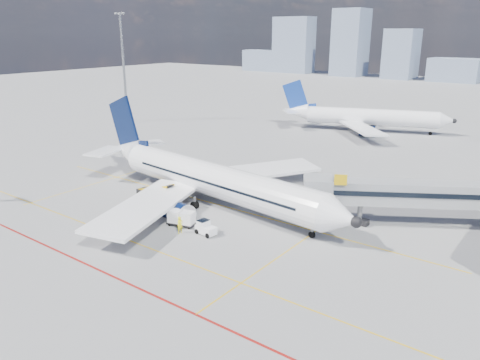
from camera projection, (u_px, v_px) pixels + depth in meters
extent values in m
plane|color=gray|center=(174.00, 224.00, 53.79)|extent=(420.00, 420.00, 0.00)
cube|color=gold|center=(218.00, 205.00, 59.91)|extent=(60.00, 0.18, 0.01)
cube|color=gold|center=(134.00, 242.00, 49.20)|extent=(80.00, 0.15, 0.01)
cube|color=gold|center=(288.00, 251.00, 47.36)|extent=(0.15, 28.00, 0.01)
cube|color=gold|center=(117.00, 177.00, 71.28)|extent=(0.15, 30.00, 0.01)
cube|color=maroon|center=(86.00, 264.00, 44.62)|extent=(90.00, 0.25, 0.01)
cube|color=gray|center=(418.00, 193.00, 52.31)|extent=(20.84, 13.93, 2.60)
cube|color=black|center=(418.00, 192.00, 52.25)|extent=(20.52, 13.82, 0.55)
cube|color=gray|center=(318.00, 190.00, 53.42)|extent=(4.49, 4.56, 3.00)
cube|color=black|center=(359.00, 221.00, 53.81)|extent=(2.20, 1.00, 0.70)
cylinder|color=gray|center=(360.00, 210.00, 53.40)|extent=(0.56, 0.56, 2.70)
cube|color=gold|center=(341.00, 180.00, 51.13)|extent=(1.26, 0.82, 1.20)
cylinder|color=gray|center=(124.00, 70.00, 111.87)|extent=(0.56, 0.56, 25.00)
cube|color=gray|center=(120.00, 13.00, 108.02)|extent=(3.20, 0.40, 0.50)
cube|color=silver|center=(115.00, 13.00, 108.51)|extent=(0.60, 0.15, 0.35)
cube|color=silver|center=(119.00, 13.00, 107.83)|extent=(0.60, 0.15, 0.35)
cube|color=silver|center=(122.00, 13.00, 107.15)|extent=(0.60, 0.15, 0.35)
cube|color=slate|center=(263.00, 60.00, 263.31)|extent=(20.67, 10.74, 11.34)
cube|color=slate|center=(294.00, 45.00, 249.40)|extent=(20.63, 10.89, 28.67)
cube|color=slate|center=(350.00, 43.00, 230.59)|extent=(14.31, 15.38, 31.92)
cube|color=slate|center=(401.00, 54.00, 217.45)|extent=(13.26, 14.97, 22.49)
cube|color=slate|center=(454.00, 70.00, 205.59)|extent=(20.98, 13.06, 10.05)
cylinder|color=white|center=(217.00, 181.00, 58.78)|extent=(32.75, 7.84, 4.22)
cone|color=white|center=(343.00, 218.00, 46.94)|extent=(4.35, 4.63, 4.22)
sphere|color=black|center=(356.00, 222.00, 45.96)|extent=(1.32, 1.32, 1.19)
cone|color=white|center=(127.00, 150.00, 71.42)|extent=(7.36, 4.97, 4.22)
cube|color=black|center=(331.00, 209.00, 47.68)|extent=(1.80, 1.80, 0.49)
cube|color=white|center=(258.00, 171.00, 66.97)|extent=(13.92, 18.26, 0.62)
cube|color=white|center=(146.00, 206.00, 53.41)|extent=(10.77, 18.73, 0.62)
cylinder|color=#071438|center=(247.00, 187.00, 64.27)|extent=(4.15, 2.91, 2.49)
cylinder|color=#071438|center=(176.00, 211.00, 55.52)|extent=(4.15, 2.91, 2.49)
cylinder|color=silver|center=(258.00, 190.00, 62.93)|extent=(0.66, 2.58, 2.56)
cylinder|color=silver|center=(187.00, 216.00, 54.19)|extent=(0.66, 2.58, 2.56)
cube|color=#071438|center=(125.00, 126.00, 70.29)|extent=(7.41, 1.18, 9.23)
cube|color=#071438|center=(136.00, 146.00, 69.39)|extent=(6.11, 1.01, 2.33)
cube|color=white|center=(144.00, 143.00, 74.00)|extent=(5.74, 6.88, 0.24)
cube|color=white|center=(105.00, 151.00, 69.18)|extent=(4.75, 6.71, 0.24)
cylinder|color=gray|center=(312.00, 230.00, 50.00)|extent=(0.31, 0.31, 1.80)
cylinder|color=black|center=(312.00, 235.00, 50.15)|extent=(0.79, 0.36, 0.76)
cylinder|color=gray|center=(226.00, 192.00, 62.20)|extent=(0.35, 0.35, 1.60)
cylinder|color=black|center=(226.00, 194.00, 62.29)|extent=(1.07, 0.76, 1.00)
cylinder|color=gray|center=(195.00, 203.00, 58.28)|extent=(0.35, 0.35, 1.60)
cylinder|color=black|center=(195.00, 205.00, 58.37)|extent=(1.07, 0.76, 1.00)
cube|color=black|center=(231.00, 175.00, 59.79)|extent=(26.48, 3.09, 0.28)
cube|color=black|center=(207.00, 183.00, 56.87)|extent=(26.48, 3.09, 0.28)
cylinder|color=white|center=(371.00, 117.00, 102.62)|extent=(27.37, 12.81, 3.61)
cone|color=white|center=(448.00, 121.00, 98.32)|extent=(4.36, 4.53, 3.61)
sphere|color=black|center=(454.00, 121.00, 97.96)|extent=(1.30, 1.30, 1.02)
cone|color=white|center=(295.00, 111.00, 107.11)|extent=(6.80, 5.41, 3.61)
cube|color=black|center=(442.00, 118.00, 98.50)|extent=(1.78, 1.78, 0.42)
cube|color=white|center=(366.00, 115.00, 110.91)|extent=(5.93, 15.60, 0.53)
cube|color=white|center=(362.00, 128.00, 95.70)|extent=(14.06, 14.37, 0.53)
cylinder|color=#071438|center=(369.00, 122.00, 108.30)|extent=(3.86, 3.13, 2.13)
cylinder|color=#071438|center=(367.00, 131.00, 98.49)|extent=(3.86, 3.13, 2.13)
cylinder|color=silver|center=(377.00, 123.00, 107.81)|extent=(1.05, 2.17, 2.19)
cylinder|color=silver|center=(376.00, 132.00, 98.01)|extent=(1.05, 2.17, 2.19)
cube|color=navy|center=(296.00, 97.00, 106.14)|extent=(6.07, 2.43, 7.90)
cube|color=navy|center=(305.00, 107.00, 106.20)|extent=(5.01, 2.03, 1.99)
cube|color=white|center=(296.00, 108.00, 109.82)|extent=(2.98, 5.29, 0.20)
cube|color=white|center=(291.00, 112.00, 104.41)|extent=(5.53, 5.72, 0.20)
cylinder|color=black|center=(366.00, 127.00, 105.92)|extent=(1.16, 0.95, 1.00)
cylinder|color=black|center=(365.00, 131.00, 101.52)|extent=(1.16, 0.95, 1.00)
cylinder|color=black|center=(430.00, 133.00, 100.05)|extent=(0.81, 0.52, 0.76)
cube|color=white|center=(206.00, 230.00, 50.98)|extent=(2.41, 1.47, 0.84)
cube|color=white|center=(203.00, 223.00, 51.05)|extent=(1.16, 1.30, 0.63)
cube|color=black|center=(203.00, 221.00, 50.99)|extent=(1.05, 1.24, 0.37)
cylinder|color=black|center=(197.00, 231.00, 51.19)|extent=(0.61, 0.28, 0.59)
cylinder|color=black|center=(205.00, 228.00, 52.00)|extent=(0.61, 0.28, 0.59)
cylinder|color=black|center=(208.00, 236.00, 50.12)|extent=(0.61, 0.28, 0.59)
cylinder|color=black|center=(215.00, 232.00, 50.93)|extent=(0.61, 0.28, 0.59)
cube|color=black|center=(182.00, 223.00, 53.40)|extent=(3.47, 2.20, 0.16)
cube|color=white|center=(175.00, 216.00, 53.45)|extent=(1.68, 1.65, 1.38)
cube|color=white|center=(188.00, 218.00, 52.88)|extent=(1.68, 1.65, 1.38)
cylinder|color=black|center=(169.00, 225.00, 53.33)|extent=(0.31, 0.19, 0.29)
cylinder|color=black|center=(175.00, 221.00, 54.44)|extent=(0.31, 0.19, 0.29)
cylinder|color=black|center=(189.00, 228.00, 52.45)|extent=(0.31, 0.19, 0.29)
cylinder|color=black|center=(194.00, 224.00, 53.55)|extent=(0.31, 0.19, 0.29)
cube|color=black|center=(152.00, 194.00, 62.32)|extent=(4.79, 2.17, 0.77)
cube|color=black|center=(155.00, 187.00, 61.39)|extent=(6.69, 1.84, 2.03)
cube|color=gold|center=(159.00, 186.00, 61.81)|extent=(6.60, 0.84, 2.12)
cube|color=gold|center=(151.00, 188.00, 60.97)|extent=(6.60, 0.84, 2.12)
cylinder|color=black|center=(139.00, 194.00, 62.98)|extent=(0.69, 0.34, 0.66)
cylinder|color=black|center=(148.00, 191.00, 64.05)|extent=(0.69, 0.34, 0.66)
cylinder|color=black|center=(155.00, 200.00, 60.68)|extent=(0.69, 0.34, 0.66)
cylinder|color=black|center=(164.00, 197.00, 61.75)|extent=(0.69, 0.34, 0.66)
imported|color=yellow|center=(180.00, 225.00, 51.20)|extent=(0.59, 0.78, 1.92)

